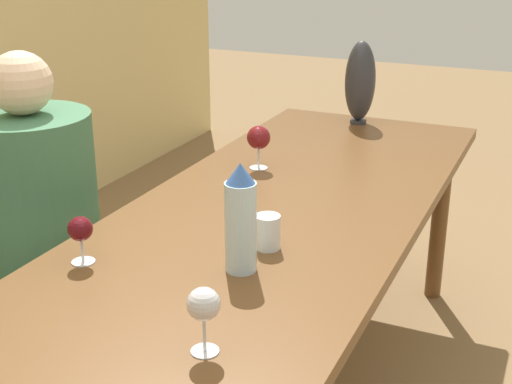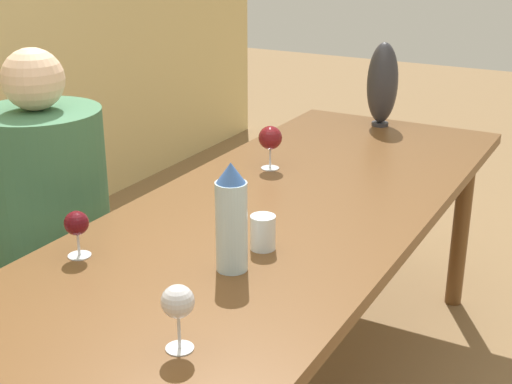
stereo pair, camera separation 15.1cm
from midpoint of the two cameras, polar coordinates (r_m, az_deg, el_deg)
name	(u,v)px [view 1 (the left image)]	position (r m, az deg, el deg)	size (l,w,h in m)	color
dining_table	(209,289)	(1.83, -6.18, -7.77)	(3.19, 0.85, 0.76)	brown
water_bottle	(241,219)	(1.73, -3.75, -2.24)	(0.08, 0.08, 0.28)	silver
water_tumbler	(268,232)	(1.87, -1.37, -3.26)	(0.07, 0.07, 0.09)	silver
vase	(360,82)	(3.06, 6.92, 8.75)	(0.13, 0.13, 0.35)	#2D2D33
wine_glass_0	(259,138)	(2.47, -1.55, 4.30)	(0.08, 0.08, 0.15)	silver
wine_glass_1	(204,306)	(1.42, -7.30, -9.09)	(0.07, 0.07, 0.14)	silver
wine_glass_3	(80,230)	(1.85, -16.17, -3.01)	(0.06, 0.06, 0.12)	silver
chair_far	(23,258)	(2.52, -19.81, -5.05)	(0.44, 0.44, 1.00)	brown
person_far	(42,230)	(2.42, -18.50, -2.96)	(0.40, 0.40, 1.21)	#2D2D38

